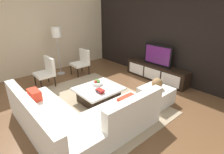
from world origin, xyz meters
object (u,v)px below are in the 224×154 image
object	(u,v)px
television	(158,55)
fruit_bowl	(97,83)
sectional_couch	(77,118)
book_stack	(100,91)
floor_lamp	(57,36)
ottoman	(156,95)
media_console	(156,72)
decorative_ball	(157,83)
accent_chair_near	(47,70)
accent_chair_far	(82,61)
coffee_table	(99,94)

from	to	relation	value
television	fruit_bowl	size ratio (longest dim) A/B	3.53
sectional_couch	book_stack	distance (m)	0.98
floor_lamp	ottoman	world-z (taller)	floor_lamp
media_console	book_stack	world-z (taller)	media_console
sectional_couch	fruit_bowl	distance (m)	1.37
book_stack	ottoman	bearing A→B (deg)	56.34
decorative_ball	media_console	bearing A→B (deg)	125.60
ottoman	fruit_bowl	xyz separation A→B (m)	(-1.18, -0.94, 0.23)
ottoman	decorative_ball	size ratio (longest dim) A/B	2.64
accent_chair_near	fruit_bowl	size ratio (longest dim) A/B	3.11
ottoman	book_stack	bearing A→B (deg)	-123.66
accent_chair_far	accent_chair_near	bearing A→B (deg)	-80.63
accent_chair_near	decorative_ball	distance (m)	3.24
sectional_couch	coffee_table	bearing A→B (deg)	121.24
fruit_bowl	accent_chair_far	size ratio (longest dim) A/B	0.32
floor_lamp	decorative_ball	distance (m)	3.66
decorative_ball	coffee_table	bearing A→B (deg)	-133.80
fruit_bowl	ottoman	bearing A→B (deg)	38.50
fruit_bowl	decorative_ball	distance (m)	1.51
media_console	coffee_table	xyz separation A→B (m)	(-0.10, -2.30, -0.05)
accent_chair_far	decorative_ball	size ratio (longest dim) A/B	3.28
television	book_stack	bearing A→B (deg)	-87.04
fruit_bowl	book_stack	size ratio (longest dim) A/B	1.29
sectional_couch	ottoman	distance (m)	2.09
media_console	ottoman	size ratio (longest dim) A/B	3.08
ottoman	fruit_bowl	size ratio (longest dim) A/B	2.50
floor_lamp	book_stack	distance (m)	2.87
accent_chair_near	floor_lamp	bearing A→B (deg)	131.92
television	fruit_bowl	world-z (taller)	television
coffee_table	decorative_ball	distance (m)	1.48
ottoman	accent_chair_far	bearing A→B (deg)	-174.64
ottoman	media_console	bearing A→B (deg)	125.60
fruit_bowl	coffee_table	bearing A→B (deg)	-29.07
accent_chair_far	book_stack	world-z (taller)	accent_chair_far
television	accent_chair_far	bearing A→B (deg)	-143.18
coffee_table	floor_lamp	bearing A→B (deg)	175.69
television	floor_lamp	size ratio (longest dim) A/B	0.61
media_console	television	bearing A→B (deg)	90.00
coffee_table	book_stack	bearing A→B (deg)	-28.13
fruit_bowl	accent_chair_far	xyz separation A→B (m)	(-1.76, 0.66, 0.06)
media_console	ottoman	world-z (taller)	media_console
television	accent_chair_near	distance (m)	3.45
coffee_table	fruit_bowl	size ratio (longest dim) A/B	3.83
coffee_table	accent_chair_far	size ratio (longest dim) A/B	1.23
coffee_table	accent_chair_near	xyz separation A→B (m)	(-1.82, -0.55, 0.29)
accent_chair_near	floor_lamp	size ratio (longest dim) A/B	0.54
sectional_couch	coffee_table	xyz separation A→B (m)	(-0.61, 1.01, -0.07)
fruit_bowl	decorative_ball	world-z (taller)	decorative_ball
floor_lamp	accent_chair_far	distance (m)	1.17
coffee_table	ottoman	bearing A→B (deg)	46.20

